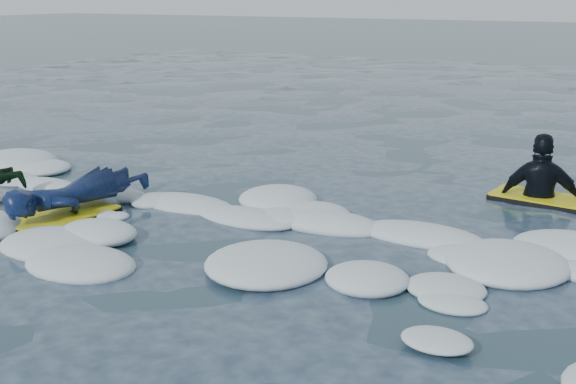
# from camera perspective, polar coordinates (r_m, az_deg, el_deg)

# --- Properties ---
(ground) EXTENTS (120.00, 120.00, 0.00)m
(ground) POSITION_cam_1_polar(r_m,az_deg,el_deg) (7.28, -12.67, -4.48)
(ground) COLOR #152E34
(ground) RESTS_ON ground
(foam_band) EXTENTS (12.00, 3.10, 0.30)m
(foam_band) POSITION_cam_1_polar(r_m,az_deg,el_deg) (8.03, -7.87, -2.31)
(foam_band) COLOR silver
(foam_band) RESTS_ON ground
(prone_woman_unit) EXTENTS (0.85, 1.86, 0.47)m
(prone_woman_unit) POSITION_cam_1_polar(r_m,az_deg,el_deg) (8.40, -16.39, -0.29)
(prone_woman_unit) COLOR black
(prone_woman_unit) RESTS_ON ground
(waiting_rider_unit) EXTENTS (1.20, 0.76, 1.69)m
(waiting_rider_unit) POSITION_cam_1_polar(r_m,az_deg,el_deg) (9.19, 19.26, -0.79)
(waiting_rider_unit) COLOR black
(waiting_rider_unit) RESTS_ON ground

